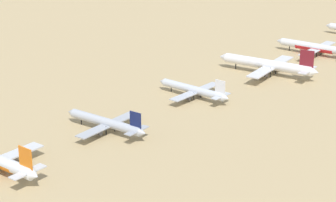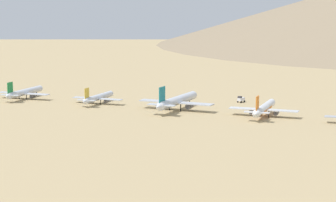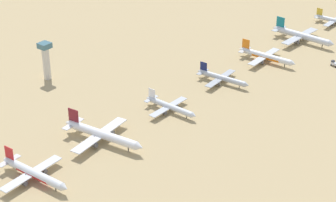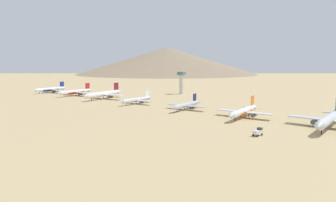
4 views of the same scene
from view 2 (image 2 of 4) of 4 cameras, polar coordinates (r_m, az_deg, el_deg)
parked_jet_5 at (r=343.03m, az=8.40°, el=-0.62°), size 44.76×36.26×12.94m
parked_jet_6 at (r=358.80m, az=0.79°, el=0.02°), size 52.90×43.00×15.25m
parked_jet_7 at (r=382.73m, az=-6.11°, el=0.31°), size 38.07×30.83×11.01m
parked_jet_8 at (r=408.62m, az=-12.43°, el=0.75°), size 42.19×34.20×12.18m
service_truck at (r=388.08m, az=6.39°, el=0.18°), size 5.61×3.83×3.90m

